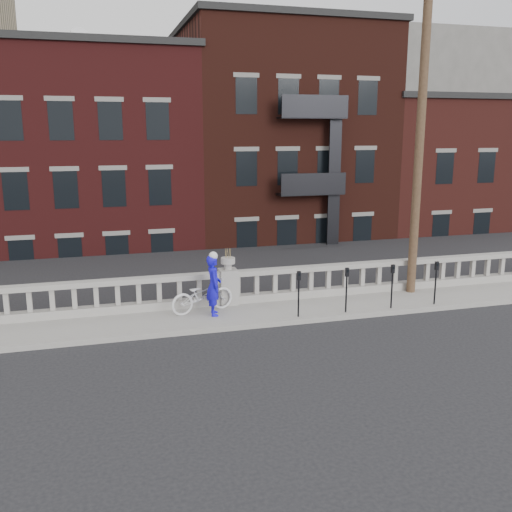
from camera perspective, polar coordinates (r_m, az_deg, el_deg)
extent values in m
plane|color=black|center=(14.35, 0.86, -9.86)|extent=(120.00, 120.00, 0.00)
cube|color=gray|center=(17.04, -2.05, -5.92)|extent=(32.00, 2.20, 0.15)
cube|color=gray|center=(17.86, -2.78, -4.38)|extent=(28.00, 0.34, 0.25)
cube|color=gray|center=(17.64, -2.81, -1.82)|extent=(28.00, 0.34, 0.16)
cube|color=gray|center=(17.74, -2.80, -3.07)|extent=(0.55, 0.55, 1.10)
cylinder|color=gray|center=(17.58, -2.82, -1.03)|extent=(0.24, 0.24, 0.20)
cylinder|color=gray|center=(17.54, -2.83, -0.46)|extent=(0.44, 0.44, 0.18)
cube|color=#605E59|center=(19.13, -2.94, -11.85)|extent=(36.00, 0.50, 5.15)
cube|color=black|center=(40.30, -9.82, -3.09)|extent=(80.00, 44.00, 0.50)
cube|color=#595651|center=(22.86, -10.26, -9.42)|extent=(16.00, 7.00, 4.00)
cube|color=#595651|center=(52.47, 13.90, 10.56)|extent=(14.00, 14.00, 18.00)
cube|color=#441313|center=(32.84, -16.14, 5.97)|extent=(10.00, 14.00, 14.00)
cube|color=black|center=(32.86, -16.93, 18.44)|extent=(10.30, 14.30, 0.30)
cube|color=#35140E|center=(34.21, 0.92, 7.96)|extent=(10.00, 14.00, 15.50)
cube|color=black|center=(34.49, 0.97, 21.16)|extent=(10.30, 14.30, 0.30)
cube|color=#4B1B16|center=(38.46, 15.39, 5.40)|extent=(10.00, 14.00, 12.00)
cube|color=black|center=(38.24, 15.94, 14.58)|extent=(10.30, 14.30, 0.30)
cylinder|color=#422D1E|center=(19.14, 16.06, 11.11)|extent=(0.28, 0.28, 10.00)
cylinder|color=black|center=(16.54, 4.27, -4.26)|extent=(0.05, 0.05, 1.10)
cube|color=black|center=(16.36, 4.31, -1.97)|extent=(0.10, 0.08, 0.26)
cube|color=black|center=(16.31, 4.37, -1.88)|extent=(0.06, 0.01, 0.08)
cylinder|color=black|center=(17.10, 9.01, -3.82)|extent=(0.05, 0.05, 1.10)
cube|color=black|center=(16.92, 9.09, -1.61)|extent=(0.10, 0.08, 0.26)
cube|color=black|center=(16.87, 9.16, -1.51)|extent=(0.06, 0.01, 0.08)
cylinder|color=black|center=(17.76, 13.42, -3.39)|extent=(0.05, 0.05, 1.10)
cube|color=black|center=(17.59, 13.53, -1.26)|extent=(0.10, 0.08, 0.26)
cube|color=black|center=(17.54, 13.61, -1.16)|extent=(0.06, 0.01, 0.08)
cylinder|color=black|center=(18.53, 17.48, -2.97)|extent=(0.05, 0.05, 1.10)
cube|color=black|center=(18.36, 17.62, -0.93)|extent=(0.10, 0.08, 0.26)
cube|color=black|center=(18.32, 17.71, -0.84)|extent=(0.06, 0.01, 0.08)
imported|color=silver|center=(17.00, -5.40, -3.91)|extent=(2.09, 1.18, 1.04)
imported|color=#150DD0|center=(16.63, -4.25, -2.94)|extent=(0.48, 0.68, 1.78)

